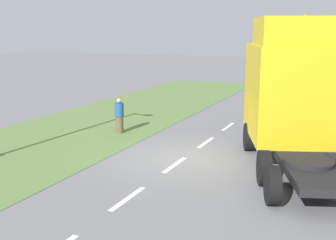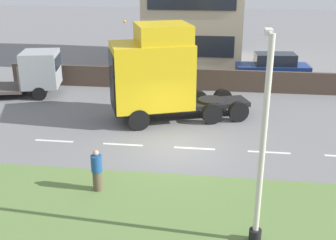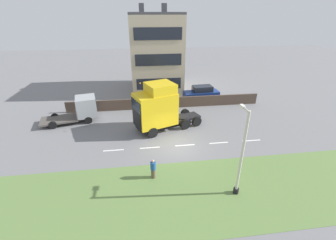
{
  "view_description": "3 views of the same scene",
  "coord_description": "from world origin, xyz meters",
  "px_view_note": "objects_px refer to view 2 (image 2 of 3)",
  "views": [
    {
      "loc": [
        5.38,
        -13.19,
        4.44
      ],
      "look_at": [
        -1.04,
        1.05,
        1.13
      ],
      "focal_mm": 45.0,
      "sensor_mm": 36.0,
      "label": 1
    },
    {
      "loc": [
        -16.79,
        -1.7,
        7.64
      ],
      "look_at": [
        -2.65,
        0.12,
        2.28
      ],
      "focal_mm": 45.0,
      "sensor_mm": 36.0,
      "label": 2
    },
    {
      "loc": [
        -17.05,
        3.09,
        11.01
      ],
      "look_at": [
        0.2,
        0.84,
        2.56
      ],
      "focal_mm": 24.0,
      "sensor_mm": 36.0,
      "label": 3
    }
  ],
  "objects_px": {
    "flatbed_truck": "(33,73)",
    "lamp_post": "(262,156)",
    "pedestrian": "(97,171)",
    "parked_car": "(273,70)",
    "lorry_cab": "(157,73)"
  },
  "relations": [
    {
      "from": "pedestrian",
      "to": "parked_car",
      "type": "bearing_deg",
      "value": -27.0
    },
    {
      "from": "lorry_cab",
      "to": "lamp_post",
      "type": "bearing_deg",
      "value": -175.99
    },
    {
      "from": "lorry_cab",
      "to": "pedestrian",
      "type": "bearing_deg",
      "value": 151.75
    },
    {
      "from": "flatbed_truck",
      "to": "lamp_post",
      "type": "xyz_separation_m",
      "value": [
        -12.85,
        -12.39,
        1.3
      ]
    },
    {
      "from": "flatbed_truck",
      "to": "lamp_post",
      "type": "height_order",
      "value": "lamp_post"
    },
    {
      "from": "flatbed_truck",
      "to": "pedestrian",
      "type": "distance_m",
      "value": 12.77
    },
    {
      "from": "flatbed_truck",
      "to": "pedestrian",
      "type": "bearing_deg",
      "value": 21.09
    },
    {
      "from": "pedestrian",
      "to": "flatbed_truck",
      "type": "bearing_deg",
      "value": 33.45
    },
    {
      "from": "parked_car",
      "to": "pedestrian",
      "type": "height_order",
      "value": "parked_car"
    },
    {
      "from": "lorry_cab",
      "to": "pedestrian",
      "type": "height_order",
      "value": "lorry_cab"
    },
    {
      "from": "flatbed_truck",
      "to": "parked_car",
      "type": "relative_size",
      "value": 1.3
    },
    {
      "from": "flatbed_truck",
      "to": "pedestrian",
      "type": "relative_size",
      "value": 3.98
    },
    {
      "from": "lorry_cab",
      "to": "lamp_post",
      "type": "height_order",
      "value": "lamp_post"
    },
    {
      "from": "lamp_post",
      "to": "pedestrian",
      "type": "distance_m",
      "value": 6.12
    },
    {
      "from": "lorry_cab",
      "to": "flatbed_truck",
      "type": "relative_size",
      "value": 1.18
    }
  ]
}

